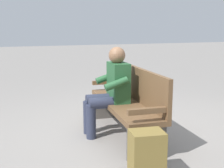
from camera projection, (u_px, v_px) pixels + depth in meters
name	position (u px, v px, depth m)	size (l,w,h in m)	color
ground_plane	(124.00, 134.00, 4.00)	(40.00, 40.00, 0.00)	gray
bench_near	(129.00, 101.00, 3.93)	(1.84, 0.66, 0.90)	brown
person_seated	(110.00, 89.00, 3.92)	(0.60, 0.60, 1.18)	#23512D
backpack	(146.00, 155.00, 2.82)	(0.33, 0.35, 0.47)	brown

